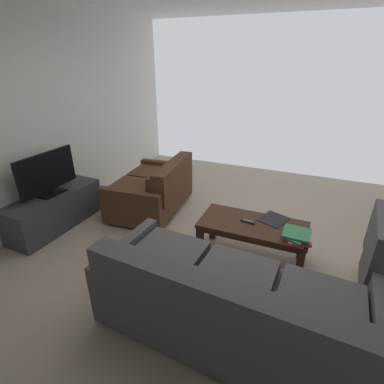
{
  "coord_description": "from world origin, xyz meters",
  "views": [
    {
      "loc": [
        -0.52,
        2.69,
        2.05
      ],
      "look_at": [
        0.51,
        0.22,
        0.8
      ],
      "focal_mm": 27.05,
      "sensor_mm": 36.0,
      "label": 1
    }
  ],
  "objects": [
    {
      "name": "tv_stand",
      "position": [
        2.42,
        0.31,
        0.24
      ],
      "size": [
        0.47,
        1.27,
        0.48
      ],
      "color": "#38383D",
      "rests_on": "ground"
    },
    {
      "name": "tv_remote",
      "position": [
        -0.05,
        0.01,
        0.47
      ],
      "size": [
        0.16,
        0.07,
        0.02
      ],
      "color": "black",
      "rests_on": "coffee_table"
    },
    {
      "name": "flat_tv",
      "position": [
        2.42,
        0.31,
        0.76
      ],
      "size": [
        0.21,
        0.82,
        0.54
      ],
      "color": "black",
      "rests_on": "tv_stand"
    },
    {
      "name": "book_stack",
      "position": [
        -0.55,
        0.17,
        0.51
      ],
      "size": [
        0.27,
        0.31,
        0.09
      ],
      "color": "#C63833",
      "rests_on": "coffee_table"
    },
    {
      "name": "ground_plane",
      "position": [
        0.0,
        0.0,
        -0.0
      ],
      "size": [
        5.44,
        5.88,
        0.01
      ],
      "primitive_type": "cube",
      "color": "tan"
    },
    {
      "name": "wall_right",
      "position": [
        2.72,
        0.0,
        1.36
      ],
      "size": [
        0.12,
        5.88,
        2.72
      ],
      "primitive_type": "cube",
      "color": "white",
      "rests_on": "ground"
    },
    {
      "name": "loose_magazine",
      "position": [
        -0.29,
        -0.15,
        0.46
      ],
      "size": [
        0.34,
        0.36,
        0.01
      ],
      "primitive_type": "cube",
      "rotation": [
        0.0,
        0.0,
        5.91
      ],
      "color": "black",
      "rests_on": "coffee_table"
    },
    {
      "name": "sofa_main",
      "position": [
        -0.14,
        1.1,
        0.36
      ],
      "size": [
        2.11,
        1.02,
        0.83
      ],
      "color": "black",
      "rests_on": "ground"
    },
    {
      "name": "coffee_table",
      "position": [
        -0.1,
        0.01,
        0.39
      ],
      "size": [
        1.12,
        0.54,
        0.46
      ],
      "color": "#3D2316",
      "rests_on": "ground"
    },
    {
      "name": "loveseat_near",
      "position": [
        1.44,
        -0.59,
        0.33
      ],
      "size": [
        0.96,
        1.33,
        0.77
      ],
      "color": "black",
      "rests_on": "ground"
    }
  ]
}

